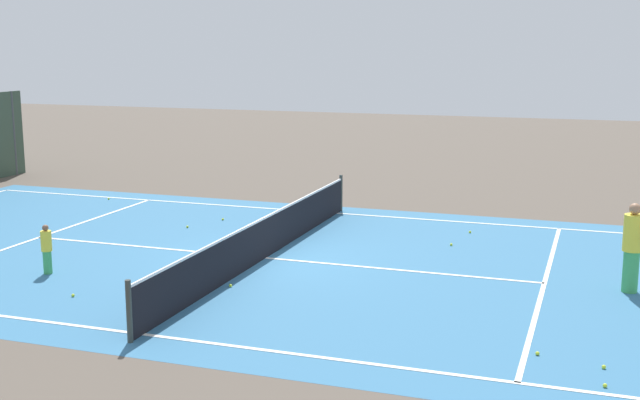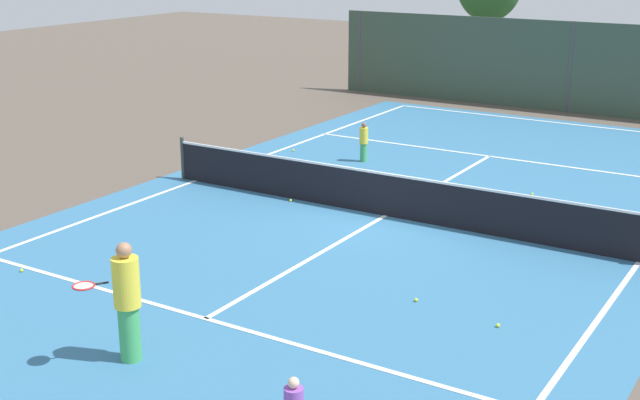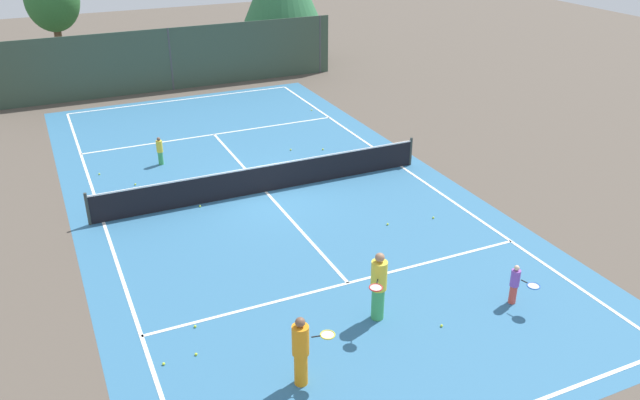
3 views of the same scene
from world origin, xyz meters
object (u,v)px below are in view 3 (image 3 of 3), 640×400
object	(u,v)px
player_2	(516,284)
tennis_ball_13	(99,174)
tennis_ball_1	(298,171)
tennis_ball_6	(442,326)
tennis_ball_11	(200,206)
tennis_ball_8	(291,150)
tennis_ball_3	(312,110)
tennis_ball_12	(433,218)
player_0	(160,151)
player_1	(301,350)
tennis_ball_2	(388,224)
tennis_ball_9	(164,364)
player_3	(379,286)
tennis_ball_4	(323,149)
tennis_ball_10	(135,184)
tennis_ball_0	(196,354)
tennis_ball_5	(195,326)

from	to	relation	value
player_2	tennis_ball_13	size ratio (longest dim) A/B	16.79
tennis_ball_1	tennis_ball_6	world-z (taller)	same
tennis_ball_1	tennis_ball_13	xyz separation A→B (m)	(-6.79, 2.84, 0.00)
player_2	tennis_ball_11	size ratio (longest dim) A/B	16.79
tennis_ball_8	tennis_ball_13	xyz separation A→B (m)	(-7.39, 0.68, 0.00)
tennis_ball_3	tennis_ball_12	xyz separation A→B (m)	(-0.97, -11.85, 0.00)
player_0	tennis_ball_1	bearing A→B (deg)	-32.93
player_1	tennis_ball_6	bearing A→B (deg)	5.90
tennis_ball_12	tennis_ball_1	bearing A→B (deg)	115.44
tennis_ball_2	tennis_ball_9	distance (m)	8.70
player_3	tennis_ball_6	size ratio (longest dim) A/B	28.00
player_1	tennis_ball_11	distance (m)	9.26
tennis_ball_11	tennis_ball_13	bearing A→B (deg)	122.69
tennis_ball_4	tennis_ball_10	world-z (taller)	same
player_2	tennis_ball_2	bearing A→B (deg)	98.89
tennis_ball_8	tennis_ball_12	size ratio (longest dim) A/B	1.00
tennis_ball_4	tennis_ball_0	bearing A→B (deg)	-127.54
tennis_ball_4	tennis_ball_13	xyz separation A→B (m)	(-8.60, 1.17, 0.00)
tennis_ball_0	player_1	bearing A→B (deg)	-45.04
player_2	tennis_ball_1	world-z (taller)	player_2
tennis_ball_0	tennis_ball_4	world-z (taller)	same
tennis_ball_4	player_0	bearing A→B (deg)	168.97
tennis_ball_2	tennis_ball_8	world-z (taller)	same
player_0	tennis_ball_12	world-z (taller)	player_0
tennis_ball_5	tennis_ball_13	distance (m)	10.59
tennis_ball_5	player_0	bearing A→B (deg)	82.17
player_1	tennis_ball_11	world-z (taller)	player_1
tennis_ball_1	tennis_ball_8	distance (m)	2.25
player_0	player_3	distance (m)	12.42
player_0	tennis_ball_4	xyz separation A→B (m)	(6.29, -1.23, -0.53)
tennis_ball_6	tennis_ball_9	size ratio (longest dim) A/B	1.00
tennis_ball_0	tennis_ball_11	bearing A→B (deg)	74.24
tennis_ball_10	tennis_ball_12	distance (m)	10.59
player_0	tennis_ball_13	xyz separation A→B (m)	(-2.31, -0.05, -0.53)
player_2	tennis_ball_10	distance (m)	13.69
tennis_ball_13	tennis_ball_9	bearing A→B (deg)	-90.69
player_1	tennis_ball_9	distance (m)	3.26
player_1	tennis_ball_2	distance (m)	7.69
tennis_ball_5	tennis_ball_11	size ratio (longest dim) A/B	1.00
player_0	tennis_ball_2	world-z (taller)	player_0
tennis_ball_11	tennis_ball_9	bearing A→B (deg)	-110.90
tennis_ball_2	tennis_ball_13	size ratio (longest dim) A/B	1.00
player_0	tennis_ball_5	xyz separation A→B (m)	(-1.46, -10.61, -0.53)
player_1	tennis_ball_5	size ratio (longest dim) A/B	25.84
tennis_ball_2	tennis_ball_6	xyz separation A→B (m)	(-1.44, -5.11, 0.00)
tennis_ball_9	tennis_ball_4	bearing A→B (deg)	50.03
tennis_ball_1	tennis_ball_9	bearing A→B (deg)	-128.34
player_0	player_2	xyz separation A→B (m)	(6.22, -13.00, 0.02)
tennis_ball_0	tennis_ball_8	xyz separation A→B (m)	(6.79, 10.90, 0.00)
tennis_ball_6	tennis_ball_11	distance (m)	9.53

